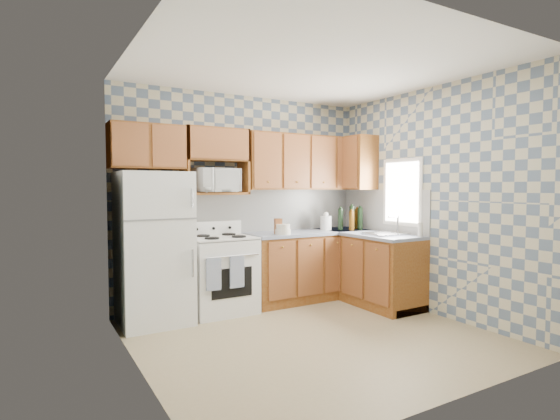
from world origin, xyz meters
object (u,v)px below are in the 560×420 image
object	(u,v)px
stove_body	(221,275)
microwave	(215,180)
electric_kettle	(326,223)
refrigerator	(154,248)

from	to	relation	value
stove_body	microwave	size ratio (longest dim) A/B	1.70
microwave	electric_kettle	size ratio (longest dim) A/B	2.72
stove_body	electric_kettle	distance (m)	1.67
refrigerator	stove_body	distance (m)	0.89
refrigerator	stove_body	size ratio (longest dim) A/B	1.87
stove_body	microwave	world-z (taller)	microwave
refrigerator	microwave	xyz separation A→B (m)	(0.80, 0.16, 0.76)
refrigerator	stove_body	world-z (taller)	refrigerator
microwave	electric_kettle	bearing A→B (deg)	-14.40
electric_kettle	microwave	bearing A→B (deg)	175.81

